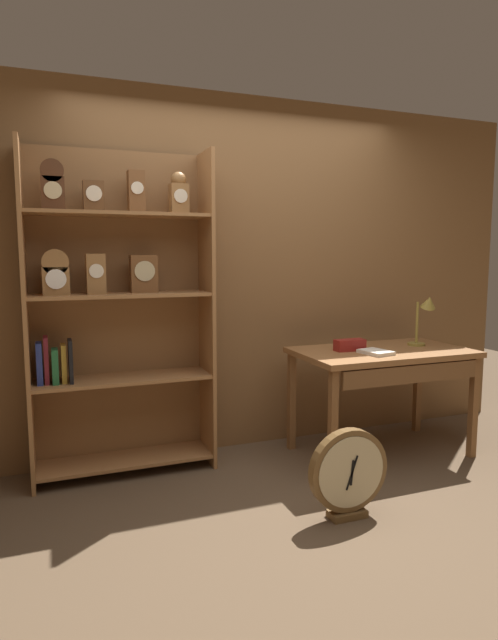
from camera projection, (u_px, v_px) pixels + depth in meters
name	position (u px, v px, depth m)	size (l,w,h in m)	color
ground_plane	(323.00, 526.00, 2.86)	(10.00, 10.00, 0.00)	brown
back_wood_panel	(238.00, 276.00, 3.94)	(4.80, 0.05, 2.60)	brown
bookshelf	(116.00, 308.00, 3.46)	(1.18, 0.35, 2.14)	#9E6B3D
workbench	(384.00, 362.00, 3.81)	(1.25, 0.71, 0.77)	brown
desk_lamp	(425.00, 313.00, 3.95)	(0.20, 0.19, 0.39)	olive
toolbox_small	(350.00, 345.00, 3.78)	(0.22, 0.09, 0.08)	maroon
open_repair_manual	(376.00, 352.00, 3.65)	(0.16, 0.22, 0.03)	silver
round_clock_large	(348.00, 473.00, 2.92)	(0.47, 0.11, 0.51)	brown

